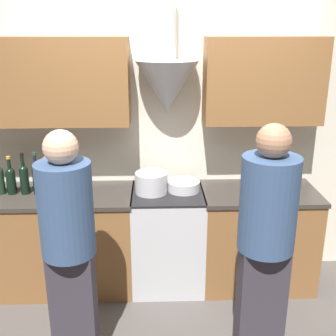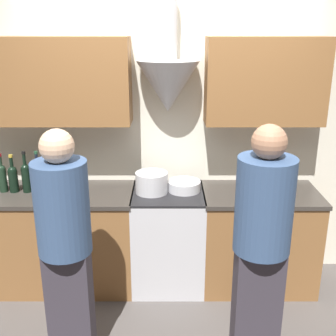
{
  "view_description": "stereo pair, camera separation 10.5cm",
  "coord_description": "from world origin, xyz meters",
  "px_view_note": "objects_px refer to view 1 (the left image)",
  "views": [
    {
      "loc": [
        -0.11,
        -3.03,
        2.22
      ],
      "look_at": [
        0.0,
        0.2,
        1.13
      ],
      "focal_mm": 45.0,
      "sensor_mm": 36.0,
      "label": 1
    },
    {
      "loc": [
        -0.0,
        -3.03,
        2.22
      ],
      "look_at": [
        0.0,
        0.2,
        1.13
      ],
      "focal_mm": 45.0,
      "sensor_mm": 36.0,
      "label": 2
    }
  ],
  "objects_px": {
    "wine_bottle_4": "(37,178)",
    "person_foreground_left": "(69,244)",
    "orange_fruit": "(280,182)",
    "wine_bottle_1": "(0,178)",
    "wine_bottle_3": "(24,178)",
    "mixing_bowl": "(184,186)",
    "stock_pot": "(151,183)",
    "wine_bottle_5": "(47,179)",
    "stove_range": "(168,238)",
    "wine_bottle_2": "(11,179)",
    "person_foreground_right": "(265,243)"
  },
  "relations": [
    {
      "from": "stock_pot",
      "to": "wine_bottle_4",
      "type": "bearing_deg",
      "value": 179.76
    },
    {
      "from": "wine_bottle_3",
      "to": "mixing_bowl",
      "type": "xyz_separation_m",
      "value": [
        1.34,
        0.03,
        -0.1
      ]
    },
    {
      "from": "wine_bottle_4",
      "to": "person_foreground_right",
      "type": "bearing_deg",
      "value": -31.3
    },
    {
      "from": "wine_bottle_3",
      "to": "wine_bottle_4",
      "type": "distance_m",
      "value": 0.11
    },
    {
      "from": "stock_pot",
      "to": "orange_fruit",
      "type": "xyz_separation_m",
      "value": [
        1.14,
        0.1,
        -0.05
      ]
    },
    {
      "from": "wine_bottle_5",
      "to": "orange_fruit",
      "type": "height_order",
      "value": "wine_bottle_5"
    },
    {
      "from": "mixing_bowl",
      "to": "wine_bottle_5",
      "type": "bearing_deg",
      "value": -178.44
    },
    {
      "from": "person_foreground_left",
      "to": "wine_bottle_3",
      "type": "bearing_deg",
      "value": 119.79
    },
    {
      "from": "wine_bottle_2",
      "to": "wine_bottle_4",
      "type": "relative_size",
      "value": 0.91
    },
    {
      "from": "wine_bottle_4",
      "to": "person_foreground_right",
      "type": "distance_m",
      "value": 1.96
    },
    {
      "from": "wine_bottle_3",
      "to": "mixing_bowl",
      "type": "distance_m",
      "value": 1.34
    },
    {
      "from": "person_foreground_left",
      "to": "mixing_bowl",
      "type": "bearing_deg",
      "value": 50.63
    },
    {
      "from": "wine_bottle_4",
      "to": "person_foreground_left",
      "type": "relative_size",
      "value": 0.22
    },
    {
      "from": "stove_range",
      "to": "wine_bottle_3",
      "type": "bearing_deg",
      "value": 179.6
    },
    {
      "from": "wine_bottle_4",
      "to": "person_foreground_left",
      "type": "bearing_deg",
      "value": -65.09
    },
    {
      "from": "wine_bottle_2",
      "to": "stock_pot",
      "type": "bearing_deg",
      "value": -0.7
    },
    {
      "from": "wine_bottle_1",
      "to": "person_foreground_left",
      "type": "height_order",
      "value": "person_foreground_left"
    },
    {
      "from": "wine_bottle_2",
      "to": "wine_bottle_5",
      "type": "height_order",
      "value": "wine_bottle_2"
    },
    {
      "from": "stock_pot",
      "to": "person_foreground_left",
      "type": "distance_m",
      "value": 1.07
    },
    {
      "from": "stock_pot",
      "to": "mixing_bowl",
      "type": "xyz_separation_m",
      "value": [
        0.28,
        0.04,
        -0.04
      ]
    },
    {
      "from": "orange_fruit",
      "to": "person_foreground_left",
      "type": "height_order",
      "value": "person_foreground_left"
    },
    {
      "from": "person_foreground_left",
      "to": "person_foreground_right",
      "type": "height_order",
      "value": "person_foreground_right"
    },
    {
      "from": "stock_pot",
      "to": "person_foreground_right",
      "type": "distance_m",
      "value": 1.24
    },
    {
      "from": "mixing_bowl",
      "to": "wine_bottle_3",
      "type": "bearing_deg",
      "value": -178.85
    },
    {
      "from": "wine_bottle_1",
      "to": "person_foreground_right",
      "type": "distance_m",
      "value": 2.23
    },
    {
      "from": "wine_bottle_1",
      "to": "mixing_bowl",
      "type": "distance_m",
      "value": 1.54
    },
    {
      "from": "wine_bottle_2",
      "to": "person_foreground_right",
      "type": "distance_m",
      "value": 2.15
    },
    {
      "from": "wine_bottle_3",
      "to": "wine_bottle_2",
      "type": "bearing_deg",
      "value": 179.32
    },
    {
      "from": "wine_bottle_3",
      "to": "person_foreground_right",
      "type": "relative_size",
      "value": 0.21
    },
    {
      "from": "wine_bottle_3",
      "to": "wine_bottle_4",
      "type": "bearing_deg",
      "value": -4.79
    },
    {
      "from": "wine_bottle_2",
      "to": "wine_bottle_5",
      "type": "xyz_separation_m",
      "value": [
        0.3,
        -0.01,
        -0.01
      ]
    },
    {
      "from": "stove_range",
      "to": "mixing_bowl",
      "type": "bearing_deg",
      "value": 14.27
    },
    {
      "from": "orange_fruit",
      "to": "person_foreground_left",
      "type": "bearing_deg",
      "value": -147.94
    },
    {
      "from": "wine_bottle_2",
      "to": "orange_fruit",
      "type": "xyz_separation_m",
      "value": [
        2.31,
        0.09,
        -0.09
      ]
    },
    {
      "from": "person_foreground_left",
      "to": "stock_pot",
      "type": "bearing_deg",
      "value": 60.84
    },
    {
      "from": "wine_bottle_1",
      "to": "person_foreground_left",
      "type": "relative_size",
      "value": 0.2
    },
    {
      "from": "wine_bottle_3",
      "to": "wine_bottle_5",
      "type": "bearing_deg",
      "value": -1.3
    },
    {
      "from": "wine_bottle_5",
      "to": "wine_bottle_4",
      "type": "bearing_deg",
      "value": -176.81
    },
    {
      "from": "wine_bottle_2",
      "to": "mixing_bowl",
      "type": "relative_size",
      "value": 1.17
    },
    {
      "from": "wine_bottle_2",
      "to": "stock_pot",
      "type": "relative_size",
      "value": 1.2
    },
    {
      "from": "wine_bottle_3",
      "to": "wine_bottle_5",
      "type": "relative_size",
      "value": 1.11
    },
    {
      "from": "mixing_bowl",
      "to": "person_foreground_left",
      "type": "height_order",
      "value": "person_foreground_left"
    },
    {
      "from": "wine_bottle_3",
      "to": "mixing_bowl",
      "type": "bearing_deg",
      "value": 1.15
    },
    {
      "from": "wine_bottle_5",
      "to": "person_foreground_right",
      "type": "bearing_deg",
      "value": -32.72
    },
    {
      "from": "wine_bottle_3",
      "to": "orange_fruit",
      "type": "distance_m",
      "value": 2.2
    },
    {
      "from": "stove_range",
      "to": "orange_fruit",
      "type": "distance_m",
      "value": 1.11
    },
    {
      "from": "wine_bottle_3",
      "to": "orange_fruit",
      "type": "bearing_deg",
      "value": 2.4
    },
    {
      "from": "orange_fruit",
      "to": "wine_bottle_2",
      "type": "bearing_deg",
      "value": -177.75
    },
    {
      "from": "wine_bottle_4",
      "to": "person_foreground_left",
      "type": "height_order",
      "value": "person_foreground_left"
    },
    {
      "from": "wine_bottle_1",
      "to": "mixing_bowl",
      "type": "relative_size",
      "value": 1.19
    }
  ]
}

